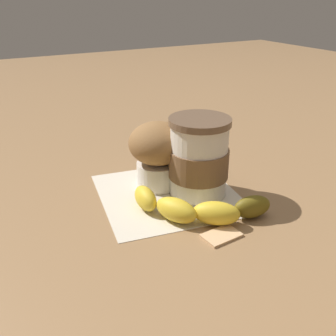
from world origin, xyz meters
name	(u,v)px	position (x,y,z in m)	size (l,w,h in m)	color
ground_plane	(168,194)	(0.00, 0.00, 0.00)	(3.00, 3.00, 0.00)	#936D47
paper_napkin	(168,194)	(0.00, 0.00, 0.00)	(0.21, 0.21, 0.00)	beige
coffee_cup	(199,158)	(-0.04, 0.02, 0.06)	(0.09, 0.09, 0.12)	silver
muffin	(155,152)	(0.00, -0.03, 0.06)	(0.09, 0.09, 0.11)	white
banana	(197,208)	(0.00, 0.08, 0.02)	(0.17, 0.15, 0.03)	gold
sugar_packet	(222,234)	(-0.01, 0.14, 0.00)	(0.05, 0.03, 0.01)	#E0B27F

